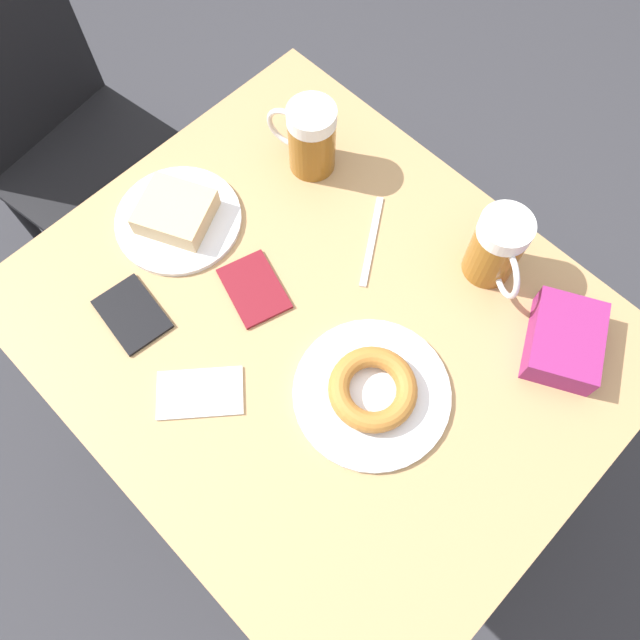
# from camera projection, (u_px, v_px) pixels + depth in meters

# --- Properties ---
(ground_plane) EXTENTS (8.00, 8.00, 0.00)m
(ground_plane) POSITION_uv_depth(u_px,v_px,m) (320.00, 429.00, 1.73)
(ground_plane) COLOR #333338
(table) EXTENTS (0.81, 0.97, 0.74)m
(table) POSITION_uv_depth(u_px,v_px,m) (320.00, 339.00, 1.11)
(table) COLOR tan
(table) RESTS_ON ground_plane
(chair) EXTENTS (0.45, 0.45, 0.96)m
(chair) POSITION_uv_depth(u_px,v_px,m) (51.00, 118.00, 1.45)
(chair) COLOR black
(chair) RESTS_ON ground_plane
(plate_with_cake) EXTENTS (0.23, 0.23, 0.05)m
(plate_with_cake) POSITION_uv_depth(u_px,v_px,m) (177.00, 216.00, 1.12)
(plate_with_cake) COLOR silver
(plate_with_cake) RESTS_ON table
(plate_with_donut) EXTENTS (0.25, 0.25, 0.04)m
(plate_with_donut) POSITION_uv_depth(u_px,v_px,m) (372.00, 391.00, 0.99)
(plate_with_donut) COLOR silver
(plate_with_donut) RESTS_ON table
(beer_mug_left) EXTENTS (0.10, 0.13, 0.14)m
(beer_mug_left) POSITION_uv_depth(u_px,v_px,m) (497.00, 248.00, 1.03)
(beer_mug_left) COLOR #8C5619
(beer_mug_left) RESTS_ON table
(beer_mug_center) EXTENTS (0.09, 0.14, 0.14)m
(beer_mug_center) POSITION_uv_depth(u_px,v_px,m) (310.00, 138.00, 1.12)
(beer_mug_center) COLOR #8C5619
(beer_mug_center) RESTS_ON table
(napkin_folded) EXTENTS (0.16, 0.15, 0.00)m
(napkin_folded) POSITION_uv_depth(u_px,v_px,m) (200.00, 393.00, 1.00)
(napkin_folded) COLOR white
(napkin_folded) RESTS_ON table
(fork) EXTENTS (0.16, 0.11, 0.00)m
(fork) POSITION_uv_depth(u_px,v_px,m) (372.00, 241.00, 1.12)
(fork) COLOR silver
(fork) RESTS_ON table
(passport_near_edge) EXTENTS (0.10, 0.14, 0.01)m
(passport_near_edge) POSITION_uv_depth(u_px,v_px,m) (132.00, 314.00, 1.06)
(passport_near_edge) COLOR black
(passport_near_edge) RESTS_ON table
(passport_far_edge) EXTENTS (0.12, 0.15, 0.01)m
(passport_far_edge) POSITION_uv_depth(u_px,v_px,m) (254.00, 289.00, 1.08)
(passport_far_edge) COLOR maroon
(passport_far_edge) RESTS_ON table
(blue_pouch) EXTENTS (0.18, 0.17, 0.06)m
(blue_pouch) POSITION_uv_depth(u_px,v_px,m) (565.00, 341.00, 1.01)
(blue_pouch) COLOR #8C2366
(blue_pouch) RESTS_ON table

